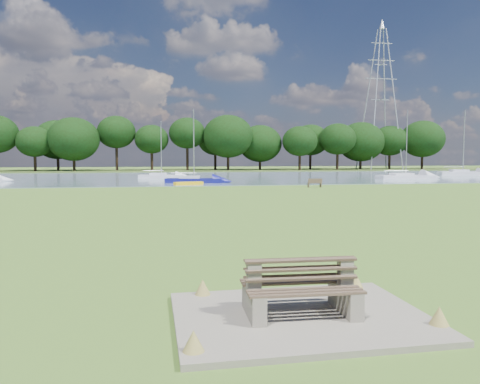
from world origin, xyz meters
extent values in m
plane|color=olive|center=(0.00, 0.00, 0.00)|extent=(220.00, 220.00, 0.00)
cube|color=slate|center=(0.00, 42.00, 0.00)|extent=(220.00, 40.00, 0.10)
cube|color=#4C6626|center=(0.00, 72.00, 0.00)|extent=(220.00, 20.00, 0.40)
cube|color=gray|center=(0.00, -14.00, 0.05)|extent=(4.20, 3.20, 0.10)
cube|color=gray|center=(-0.79, -13.97, 0.33)|extent=(0.28, 1.12, 0.46)
cube|color=gray|center=(-0.79, -13.97, 0.75)|extent=(0.24, 0.20, 0.58)
cube|color=gray|center=(0.79, -14.03, 0.33)|extent=(0.28, 1.12, 0.46)
cube|color=gray|center=(0.79, -14.03, 0.75)|extent=(0.24, 0.20, 0.58)
cube|color=brown|center=(-0.01, -14.35, 0.58)|extent=(1.92, 0.50, 0.04)
cube|color=brown|center=(0.00, -14.08, 0.89)|extent=(1.90, 0.22, 0.46)
cube|color=brown|center=(0.01, -13.65, 0.58)|extent=(1.92, 0.50, 0.04)
cube|color=brown|center=(0.00, -13.92, 0.89)|extent=(1.90, 0.22, 0.46)
cube|color=brown|center=(11.34, 18.66, 0.20)|extent=(0.09, 0.40, 0.40)
cube|color=brown|center=(12.48, 18.62, 0.20)|extent=(0.09, 0.40, 0.40)
cube|color=brown|center=(11.91, 18.64, 0.40)|extent=(1.33, 0.44, 0.04)
cube|color=brown|center=(11.90, 18.46, 0.61)|extent=(1.31, 0.09, 0.39)
cube|color=yellow|center=(0.99, 24.00, 0.19)|extent=(2.94, 1.56, 0.29)
cylinder|color=#A5AAB1|center=(42.11, 67.66, 14.63)|extent=(0.24, 0.24, 28.86)
cylinder|color=#A5AAB1|center=(46.80, 67.66, 14.63)|extent=(0.24, 0.24, 28.86)
cylinder|color=#A5AAB1|center=(42.11, 72.34, 14.63)|extent=(0.24, 0.24, 28.86)
cylinder|color=#A5AAB1|center=(46.80, 72.34, 14.63)|extent=(0.24, 0.24, 28.86)
cube|color=#A5AAB1|center=(44.46, 70.00, 18.96)|extent=(7.03, 0.15, 0.15)
cube|color=#A5AAB1|center=(44.46, 70.00, 22.71)|extent=(5.82, 0.15, 0.15)
cube|color=#A5AAB1|center=(44.46, 70.00, 26.17)|extent=(4.62, 0.15, 0.15)
cone|color=#A5AAB1|center=(44.46, 70.00, 30.06)|extent=(1.20, 1.20, 2.01)
cylinder|color=black|center=(-23.00, 68.00, 2.05)|extent=(0.49, 0.49, 3.70)
ellipsoid|color=black|center=(-23.00, 68.00, 6.58)|extent=(6.79, 6.79, 5.78)
cylinder|color=black|center=(-16.00, 68.00, 2.19)|extent=(0.49, 0.49, 3.98)
ellipsoid|color=black|center=(-16.00, 68.00, 7.06)|extent=(7.76, 7.76, 6.60)
cylinder|color=black|center=(-9.00, 68.00, 1.77)|extent=(0.49, 0.49, 3.14)
ellipsoid|color=black|center=(-9.00, 68.00, 5.62)|extent=(8.74, 8.74, 7.43)
cylinder|color=black|center=(-2.00, 68.00, 1.91)|extent=(0.49, 0.49, 3.42)
ellipsoid|color=black|center=(-2.00, 68.00, 6.10)|extent=(6.79, 6.79, 5.78)
cylinder|color=black|center=(5.00, 68.00, 2.05)|extent=(0.49, 0.49, 3.70)
ellipsoid|color=black|center=(5.00, 68.00, 6.58)|extent=(7.76, 7.76, 6.60)
cylinder|color=black|center=(12.00, 68.00, 2.19)|extent=(0.49, 0.49, 3.98)
ellipsoid|color=black|center=(12.00, 68.00, 7.06)|extent=(8.74, 8.74, 7.43)
cylinder|color=black|center=(19.00, 68.00, 1.77)|extent=(0.49, 0.49, 3.14)
ellipsoid|color=black|center=(19.00, 68.00, 5.62)|extent=(6.79, 6.79, 5.78)
cylinder|color=black|center=(26.00, 68.00, 1.91)|extent=(0.49, 0.49, 3.42)
ellipsoid|color=black|center=(26.00, 68.00, 6.10)|extent=(7.76, 7.76, 6.60)
cylinder|color=black|center=(33.00, 68.00, 2.05)|extent=(0.49, 0.49, 3.70)
ellipsoid|color=black|center=(33.00, 68.00, 6.58)|extent=(8.74, 8.74, 7.43)
cylinder|color=black|center=(40.00, 68.00, 2.19)|extent=(0.49, 0.49, 3.98)
ellipsoid|color=black|center=(40.00, 68.00, 7.06)|extent=(6.79, 6.79, 5.78)
cylinder|color=black|center=(47.00, 68.00, 1.77)|extent=(0.49, 0.49, 3.14)
ellipsoid|color=black|center=(47.00, 68.00, 5.62)|extent=(7.76, 7.76, 6.60)
cylinder|color=black|center=(54.00, 68.00, 1.91)|extent=(0.49, 0.49, 3.42)
ellipsoid|color=black|center=(54.00, 68.00, 6.10)|extent=(8.74, 8.74, 7.43)
cube|color=silver|center=(41.90, 39.35, 0.45)|extent=(6.99, 3.16, 0.80)
cube|color=silver|center=(41.37, 39.45, 0.93)|extent=(2.61, 1.91, 0.51)
cylinder|color=#A5A8AD|center=(41.90, 39.35, 5.04)|extent=(0.14, 0.14, 8.84)
cube|color=navy|center=(1.81, 27.20, 0.38)|extent=(6.12, 2.75, 0.66)
cube|color=silver|center=(1.34, 27.29, 0.78)|extent=(2.28, 1.67, 0.42)
cylinder|color=#A5A8AD|center=(1.81, 27.20, 4.10)|extent=(0.11, 0.11, 7.17)
cube|color=silver|center=(-1.33, 38.01, 0.36)|extent=(5.80, 2.65, 0.63)
cube|color=silver|center=(-1.77, 38.10, 0.75)|extent=(2.16, 1.60, 0.40)
cylinder|color=#A5A8AD|center=(-1.33, 38.01, 3.83)|extent=(0.11, 0.11, 6.67)
cube|color=silver|center=(28.10, 31.11, 0.38)|extent=(7.30, 2.34, 0.66)
cube|color=silver|center=(27.52, 31.09, 0.78)|extent=(2.59, 1.70, 0.42)
cylinder|color=#A5A8AD|center=(28.10, 31.11, 4.50)|extent=(0.11, 0.11, 7.97)
camera|label=1|loc=(-2.41, -21.40, 2.74)|focal=35.00mm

